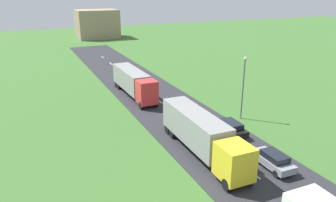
% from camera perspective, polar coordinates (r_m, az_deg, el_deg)
% --- Properties ---
extents(road, '(10.00, 140.00, 0.06)m').
position_cam_1_polar(road, '(29.09, 15.00, -12.45)').
color(road, '#2B2B30').
rests_on(road, ground).
extents(lane_marking_centre, '(0.16, 119.65, 0.01)m').
position_cam_1_polar(lane_marking_centre, '(26.89, 19.98, -15.80)').
color(lane_marking_centre, white).
rests_on(lane_marking_centre, road).
extents(truck_second, '(2.64, 13.01, 3.73)m').
position_cam_1_polar(truck_second, '(30.57, 5.91, -5.65)').
color(truck_second, yellow).
rests_on(truck_second, road).
extents(truck_third, '(2.64, 12.48, 3.64)m').
position_cam_1_polar(truck_third, '(47.28, -6.03, 3.38)').
color(truck_third, red).
rests_on(truck_third, road).
extents(car_third, '(1.83, 4.27, 1.47)m').
position_cam_1_polar(car_third, '(30.19, 17.89, -9.76)').
color(car_third, '#8C939E').
rests_on(car_third, road).
extents(car_fourth, '(1.97, 4.48, 1.48)m').
position_cam_1_polar(car_fourth, '(35.62, 10.81, -4.55)').
color(car_fourth, black).
rests_on(car_fourth, road).
extents(lamppost_second, '(0.36, 0.36, 7.55)m').
position_cam_1_polar(lamppost_second, '(39.13, 13.01, 2.79)').
color(lamppost_second, slate).
rests_on(lamppost_second, ground).
extents(distant_building, '(12.33, 9.52, 8.57)m').
position_cam_1_polar(distant_building, '(106.66, -12.28, 13.04)').
color(distant_building, '#9E846B').
rests_on(distant_building, ground).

